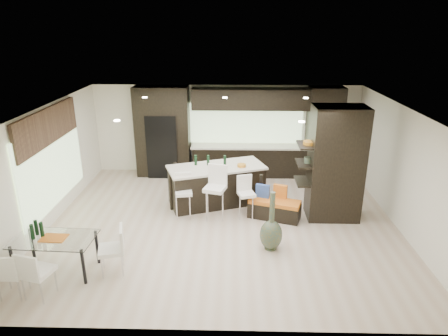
{
  "coord_description": "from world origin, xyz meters",
  "views": [
    {
      "loc": [
        0.23,
        -8.38,
        4.44
      ],
      "look_at": [
        0.0,
        0.6,
        1.15
      ],
      "focal_mm": 32.0,
      "sensor_mm": 36.0,
      "label": 1
    }
  ],
  "objects_px": {
    "bench": "(274,209)",
    "chair_near": "(38,275)",
    "stool_left": "(184,200)",
    "stool_right": "(246,201)",
    "floor_vase": "(272,221)",
    "chair_far": "(12,275)",
    "stool_mid": "(215,198)",
    "dining_table": "(57,255)",
    "kitchen_island": "(216,185)",
    "chair_end": "(112,253)"
  },
  "relations": [
    {
      "from": "kitchen_island",
      "to": "stool_right",
      "type": "height_order",
      "value": "kitchen_island"
    },
    {
      "from": "stool_mid",
      "to": "bench",
      "type": "xyz_separation_m",
      "value": [
        1.42,
        0.03,
        -0.29
      ]
    },
    {
      "from": "floor_vase",
      "to": "dining_table",
      "type": "xyz_separation_m",
      "value": [
        -4.07,
        -0.92,
        -0.29
      ]
    },
    {
      "from": "bench",
      "to": "dining_table",
      "type": "bearing_deg",
      "value": -132.52
    },
    {
      "from": "stool_right",
      "to": "chair_near",
      "type": "xyz_separation_m",
      "value": [
        -3.6,
        -3.04,
        0.0
      ]
    },
    {
      "from": "stool_mid",
      "to": "stool_right",
      "type": "bearing_deg",
      "value": 20.23
    },
    {
      "from": "chair_far",
      "to": "bench",
      "type": "bearing_deg",
      "value": 30.34
    },
    {
      "from": "bench",
      "to": "dining_table",
      "type": "relative_size",
      "value": 0.83
    },
    {
      "from": "stool_right",
      "to": "floor_vase",
      "type": "height_order",
      "value": "floor_vase"
    },
    {
      "from": "chair_far",
      "to": "chair_end",
      "type": "distance_m",
      "value": 1.66
    },
    {
      "from": "stool_right",
      "to": "chair_far",
      "type": "xyz_separation_m",
      "value": [
        -4.06,
        -3.03,
        -0.02
      ]
    },
    {
      "from": "chair_near",
      "to": "chair_far",
      "type": "xyz_separation_m",
      "value": [
        -0.46,
        0.01,
        -0.02
      ]
    },
    {
      "from": "bench",
      "to": "chair_near",
      "type": "distance_m",
      "value": 5.24
    },
    {
      "from": "bench",
      "to": "chair_end",
      "type": "xyz_separation_m",
      "value": [
        -3.24,
        -2.3,
        0.19
      ]
    },
    {
      "from": "stool_left",
      "to": "chair_far",
      "type": "height_order",
      "value": "stool_left"
    },
    {
      "from": "floor_vase",
      "to": "chair_end",
      "type": "distance_m",
      "value": 3.18
    },
    {
      "from": "kitchen_island",
      "to": "chair_end",
      "type": "xyz_separation_m",
      "value": [
        -1.82,
        -3.13,
        -0.08
      ]
    },
    {
      "from": "stool_mid",
      "to": "kitchen_island",
      "type": "bearing_deg",
      "value": 106.63
    },
    {
      "from": "chair_end",
      "to": "stool_left",
      "type": "bearing_deg",
      "value": -39.62
    },
    {
      "from": "bench",
      "to": "floor_vase",
      "type": "height_order",
      "value": "floor_vase"
    },
    {
      "from": "chair_end",
      "to": "dining_table",
      "type": "bearing_deg",
      "value": 75.26
    },
    {
      "from": "dining_table",
      "to": "chair_near",
      "type": "height_order",
      "value": "chair_near"
    },
    {
      "from": "chair_near",
      "to": "bench",
      "type": "bearing_deg",
      "value": 49.95
    },
    {
      "from": "bench",
      "to": "floor_vase",
      "type": "distance_m",
      "value": 1.45
    },
    {
      "from": "dining_table",
      "to": "chair_far",
      "type": "xyz_separation_m",
      "value": [
        -0.46,
        -0.71,
        0.05
      ]
    },
    {
      "from": "stool_left",
      "to": "bench",
      "type": "relative_size",
      "value": 0.72
    },
    {
      "from": "chair_near",
      "to": "chair_far",
      "type": "height_order",
      "value": "chair_near"
    },
    {
      "from": "floor_vase",
      "to": "chair_far",
      "type": "xyz_separation_m",
      "value": [
        -4.53,
        -1.63,
        -0.24
      ]
    },
    {
      "from": "chair_far",
      "to": "floor_vase",
      "type": "bearing_deg",
      "value": 17.64
    },
    {
      "from": "chair_near",
      "to": "chair_far",
      "type": "relative_size",
      "value": 1.05
    },
    {
      "from": "stool_mid",
      "to": "chair_far",
      "type": "bearing_deg",
      "value": -121.4
    },
    {
      "from": "stool_left",
      "to": "floor_vase",
      "type": "distance_m",
      "value": 2.42
    },
    {
      "from": "stool_right",
      "to": "floor_vase",
      "type": "bearing_deg",
      "value": -88.7
    },
    {
      "from": "kitchen_island",
      "to": "floor_vase",
      "type": "relative_size",
      "value": 1.9
    },
    {
      "from": "floor_vase",
      "to": "stool_mid",
      "type": "bearing_deg",
      "value": 131.99
    },
    {
      "from": "stool_right",
      "to": "bench",
      "type": "relative_size",
      "value": 0.69
    },
    {
      "from": "dining_table",
      "to": "chair_far",
      "type": "relative_size",
      "value": 1.82
    },
    {
      "from": "stool_right",
      "to": "chair_near",
      "type": "bearing_deg",
      "value": -157.24
    },
    {
      "from": "stool_right",
      "to": "chair_near",
      "type": "height_order",
      "value": "chair_near"
    },
    {
      "from": "stool_mid",
      "to": "chair_far",
      "type": "distance_m",
      "value": 4.46
    },
    {
      "from": "stool_left",
      "to": "stool_right",
      "type": "xyz_separation_m",
      "value": [
        1.49,
        0.01,
        -0.02
      ]
    },
    {
      "from": "floor_vase",
      "to": "chair_end",
      "type": "xyz_separation_m",
      "value": [
        -3.03,
        -0.92,
        -0.21
      ]
    },
    {
      "from": "chair_near",
      "to": "kitchen_island",
      "type": "bearing_deg",
      "value": 68.13
    },
    {
      "from": "chair_far",
      "to": "chair_end",
      "type": "relative_size",
      "value": 0.95
    },
    {
      "from": "kitchen_island",
      "to": "chair_near",
      "type": "relative_size",
      "value": 2.88
    },
    {
      "from": "stool_left",
      "to": "chair_far",
      "type": "distance_m",
      "value": 3.96
    },
    {
      "from": "kitchen_island",
      "to": "chair_near",
      "type": "height_order",
      "value": "kitchen_island"
    },
    {
      "from": "chair_far",
      "to": "dining_table",
      "type": "bearing_deg",
      "value": 55.09
    },
    {
      "from": "floor_vase",
      "to": "dining_table",
      "type": "relative_size",
      "value": 0.87
    },
    {
      "from": "stool_left",
      "to": "floor_vase",
      "type": "relative_size",
      "value": 0.69
    }
  ]
}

